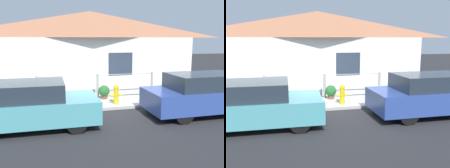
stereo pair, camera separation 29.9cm
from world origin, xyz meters
TOP-DOWN VIEW (x-y plane):
  - ground_plane at (0.00, 0.00)m, footprint 60.00×60.00m
  - sidewalk at (0.00, 0.86)m, footprint 24.00×1.72m
  - house at (0.00, 3.32)m, footprint 9.89×2.23m
  - fence at (0.00, 1.57)m, footprint 4.90×0.10m
  - car_left at (-2.39, -1.17)m, footprint 3.62×1.80m
  - car_right at (3.24, -1.17)m, footprint 4.32×1.80m
  - fire_hydrant at (0.48, 0.42)m, footprint 0.44×0.20m
  - potted_plant_near_hydrant at (0.21, 1.33)m, footprint 0.46×0.46m

SIDE VIEW (x-z plane):
  - ground_plane at x=0.00m, z-range 0.00..0.00m
  - sidewalk at x=0.00m, z-range 0.00..0.11m
  - potted_plant_near_hydrant at x=0.21m, z-range 0.14..0.70m
  - fire_hydrant at x=0.48m, z-range 0.12..0.87m
  - car_left at x=-2.39m, z-range 0.00..1.33m
  - fence at x=0.00m, z-range 0.16..1.17m
  - car_right at x=3.24m, z-range 0.00..1.39m
  - house at x=0.00m, z-range 1.10..4.89m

